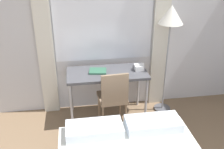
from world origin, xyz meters
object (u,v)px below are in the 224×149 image
(desk, at_px, (107,76))
(telephone, at_px, (139,67))
(book, at_px, (98,71))
(desk_chair, at_px, (113,96))
(standing_lamp, at_px, (171,22))

(desk, height_order, telephone, telephone)
(book, bearing_deg, desk_chair, -60.22)
(telephone, bearing_deg, book, 177.36)
(book, bearing_deg, telephone, -2.64)
(desk, xyz_separation_m, telephone, (0.49, 0.00, 0.11))
(desk, distance_m, telephone, 0.50)
(desk_chair, bearing_deg, desk, 95.37)
(desk, height_order, book, book)
(standing_lamp, height_order, book, standing_lamp)
(desk_chair, relative_size, telephone, 6.04)
(standing_lamp, relative_size, telephone, 11.29)
(desk, xyz_separation_m, standing_lamp, (0.93, 0.05, 0.77))
(desk, xyz_separation_m, desk_chair, (0.05, -0.29, -0.18))
(desk, relative_size, telephone, 7.79)
(desk_chair, relative_size, book, 3.29)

